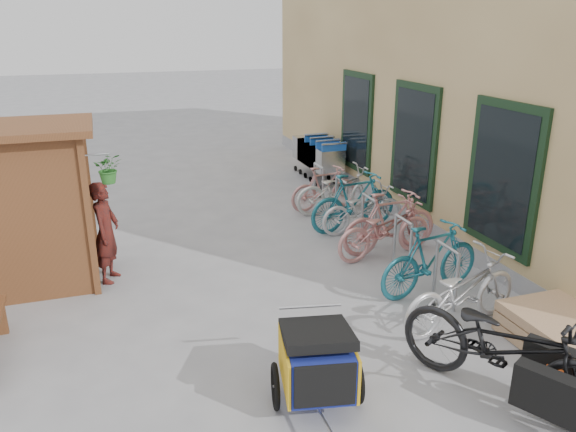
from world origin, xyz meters
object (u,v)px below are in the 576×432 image
object	(u,v)px
bike_0	(462,291)
bike_5	(354,202)
bike_2	(385,230)
bike_7	(324,188)
shopping_carts	(317,153)
bike_4	(362,209)
person_kiosk	(106,232)
kiosk	(13,186)
pallet_stack	(560,331)
bike_6	(338,190)
bike_1	(431,259)
bike_3	(390,222)
cargo_bike	(507,348)
child_trailer	(317,360)

from	to	relation	value
bike_0	bike_5	bearing A→B (deg)	-14.97
bike_2	bike_7	size ratio (longest dim) A/B	1.18
shopping_carts	bike_5	world-z (taller)	shopping_carts
bike_4	person_kiosk	bearing A→B (deg)	92.48
kiosk	pallet_stack	distance (m)	7.50
kiosk	person_kiosk	xyz separation A→B (m)	(1.17, -0.19, -0.78)
bike_5	bike_7	distance (m)	1.31
bike_4	bike_6	distance (m)	1.17
shopping_carts	bike_7	distance (m)	2.38
bike_1	bike_3	bearing A→B (deg)	-16.35
bike_6	bike_7	bearing A→B (deg)	32.05
cargo_bike	bike_1	size ratio (longest dim) A/B	1.36
pallet_stack	bike_3	world-z (taller)	bike_3
kiosk	bike_1	xyz separation A→B (m)	(5.56, -2.12, -1.02)
child_trailer	bike_7	distance (m)	6.35
bike_0	bike_6	size ratio (longest dim) A/B	1.02
bike_1	bike_5	size ratio (longest dim) A/B	0.96
cargo_bike	bike_0	xyz separation A→B (m)	(0.46, 1.41, -0.10)
bike_6	bike_7	size ratio (longest dim) A/B	1.20
kiosk	bike_5	bearing A→B (deg)	6.37
pallet_stack	bike_4	xyz separation A→B (m)	(-0.54, 4.37, 0.24)
bike_2	kiosk	bearing A→B (deg)	74.40
bike_3	bike_7	world-z (taller)	bike_3
bike_5	bike_7	world-z (taller)	bike_5
bike_4	bike_5	bearing A→B (deg)	34.78
pallet_stack	bike_4	world-z (taller)	bike_4
bike_1	person_kiosk	bearing A→B (deg)	56.45
bike_1	bike_2	world-z (taller)	bike_1
bike_6	bike_1	bearing A→B (deg)	174.42
bike_1	pallet_stack	bearing A→B (deg)	-167.49
bike_6	bike_0	bearing A→B (deg)	173.24
bike_1	bike_2	bearing A→B (deg)	-9.96
bike_5	kiosk	bearing A→B (deg)	87.74
shopping_carts	person_kiosk	world-z (taller)	person_kiosk
person_kiosk	bike_5	size ratio (longest dim) A/B	0.84
kiosk	bike_2	size ratio (longest dim) A/B	1.37
bike_4	bike_6	bearing A→B (deg)	-6.46
shopping_carts	bike_5	size ratio (longest dim) A/B	1.15
pallet_stack	bike_2	bearing A→B (deg)	102.82
bike_1	cargo_bike	bearing A→B (deg)	155.91
person_kiosk	bike_4	xyz separation A→B (m)	(4.56, 0.69, -0.33)
bike_1	bike_7	distance (m)	4.05
pallet_stack	bike_1	xyz separation A→B (m)	(-0.72, 1.76, 0.32)
person_kiosk	bike_1	world-z (taller)	person_kiosk
bike_4	bike_6	size ratio (longest dim) A/B	0.92
bike_1	bike_0	bearing A→B (deg)	161.51
kiosk	bike_7	size ratio (longest dim) A/B	1.62
shopping_carts	bike_5	xyz separation A→B (m)	(-0.66, -3.57, -0.10)
bike_2	bike_7	world-z (taller)	bike_2
child_trailer	cargo_bike	bearing A→B (deg)	-5.14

